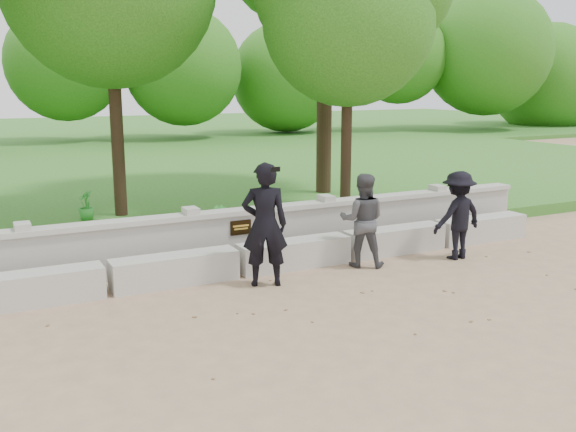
# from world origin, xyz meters

# --- Properties ---
(ground) EXTENTS (80.00, 80.00, 0.00)m
(ground) POSITION_xyz_m (0.00, 0.00, 0.00)
(ground) COLOR tan
(ground) RESTS_ON ground
(lawn) EXTENTS (40.00, 22.00, 0.25)m
(lawn) POSITION_xyz_m (0.00, 14.00, 0.12)
(lawn) COLOR #25641D
(lawn) RESTS_ON ground
(concrete_bench) EXTENTS (11.90, 0.45, 0.45)m
(concrete_bench) POSITION_xyz_m (0.00, 1.90, 0.22)
(concrete_bench) COLOR #B5B2AB
(concrete_bench) RESTS_ON ground
(parapet_wall) EXTENTS (12.50, 0.35, 0.90)m
(parapet_wall) POSITION_xyz_m (0.00, 2.60, 0.46)
(parapet_wall) COLOR #AAA7A0
(parapet_wall) RESTS_ON ground
(man_main) EXTENTS (0.78, 0.73, 1.84)m
(man_main) POSITION_xyz_m (0.18, 1.26, 0.92)
(man_main) COLOR black
(man_main) RESTS_ON ground
(visitor_left) EXTENTS (0.94, 0.89, 1.53)m
(visitor_left) POSITION_xyz_m (2.02, 1.47, 0.76)
(visitor_left) COLOR #404045
(visitor_left) RESTS_ON ground
(visitor_mid) EXTENTS (1.00, 0.62, 1.50)m
(visitor_mid) POSITION_xyz_m (3.72, 1.12, 0.75)
(visitor_mid) COLOR black
(visitor_mid) RESTS_ON ground
(tree_near_right) EXTENTS (3.44, 3.44, 5.91)m
(tree_near_right) POSITION_xyz_m (3.33, 4.10, 4.43)
(tree_near_right) COLOR #382619
(tree_near_right) RESTS_ON lawn
(shrub_b) EXTENTS (0.41, 0.40, 0.58)m
(shrub_b) POSITION_xyz_m (0.29, 3.30, 0.54)
(shrub_b) COLOR #2F8A2F
(shrub_b) RESTS_ON lawn
(shrub_d) EXTENTS (0.38, 0.41, 0.59)m
(shrub_d) POSITION_xyz_m (-1.56, 6.01, 0.55)
(shrub_d) COLOR #2F8A2F
(shrub_d) RESTS_ON lawn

